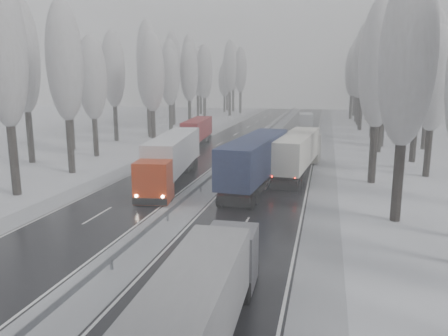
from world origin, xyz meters
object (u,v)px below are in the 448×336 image
at_px(truck_grey_tarp, 191,321).
at_px(truck_red_white, 172,156).
at_px(box_truck_distant, 306,120).
at_px(truck_blue_box, 259,157).
at_px(truck_red_red, 196,131).
at_px(truck_cream_box, 299,150).

distance_m(truck_grey_tarp, truck_red_white, 27.49).
bearing_deg(truck_red_white, box_truck_distant, 71.20).
relative_size(truck_grey_tarp, truck_blue_box, 0.79).
distance_m(box_truck_distant, truck_red_red, 31.80).
height_order(truck_blue_box, truck_red_red, truck_blue_box).
bearing_deg(truck_red_white, truck_cream_box, 22.22).
xyz_separation_m(truck_cream_box, truck_red_white, (-11.14, -6.44, 0.06)).
distance_m(truck_blue_box, truck_cream_box, 6.86).
bearing_deg(truck_grey_tarp, truck_red_red, 105.18).
bearing_deg(truck_blue_box, box_truck_distant, 92.83).
bearing_deg(truck_red_white, truck_blue_box, -5.42).
height_order(truck_cream_box, truck_red_red, truck_cream_box).
xyz_separation_m(truck_grey_tarp, box_truck_distant, (-0.21, 75.79, -0.59)).
distance_m(truck_cream_box, truck_red_red, 21.58).
height_order(truck_blue_box, truck_red_white, truck_blue_box).
height_order(truck_grey_tarp, truck_red_red, truck_red_red).
bearing_deg(truck_cream_box, truck_red_red, 141.01).
xyz_separation_m(truck_grey_tarp, truck_blue_box, (-1.92, 25.97, 0.56)).
bearing_deg(truck_red_red, truck_blue_box, -65.91).
bearing_deg(box_truck_distant, truck_red_white, -105.36).
relative_size(truck_blue_box, truck_cream_box, 1.08).
xyz_separation_m(truck_blue_box, truck_cream_box, (3.13, 6.10, -0.20)).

